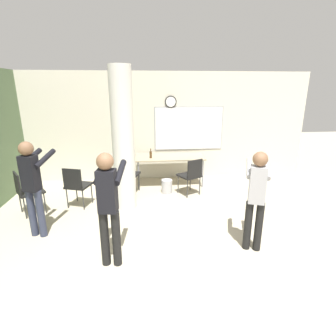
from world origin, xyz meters
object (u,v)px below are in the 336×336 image
at_px(person_playing_front, 108,201).
at_px(bottle_on_table, 151,154).
at_px(chair_table_left, 128,173).
at_px(person_watching_back, 33,182).
at_px(folding_table, 170,158).
at_px(chair_table_right, 191,174).
at_px(chair_by_left_wall, 26,190).
at_px(chair_near_pillar, 77,184).
at_px(person_playing_side, 256,194).

bearing_deg(person_playing_front, bottle_on_table, 77.37).
bearing_deg(chair_table_left, person_watching_back, -130.11).
relative_size(folding_table, chair_table_left, 1.96).
height_order(chair_table_right, chair_by_left_wall, same).
bearing_deg(person_playing_front, person_watching_back, 145.49).
xyz_separation_m(chair_near_pillar, person_playing_side, (3.00, -1.80, 0.40)).
bearing_deg(chair_by_left_wall, person_playing_front, -43.95).
bearing_deg(person_playing_side, person_watching_back, 167.71).
xyz_separation_m(folding_table, chair_by_left_wall, (-2.94, -1.42, -0.18)).
height_order(bottle_on_table, person_playing_side, person_playing_side).
height_order(bottle_on_table, chair_table_right, bottle_on_table).
height_order(folding_table, bottle_on_table, bottle_on_table).
relative_size(bottle_on_table, person_playing_front, 0.15).
height_order(chair_table_right, person_playing_side, person_playing_side).
xyz_separation_m(chair_near_pillar, chair_table_right, (2.46, 0.40, 0.00)).
height_order(chair_table_right, chair_table_left, same).
distance_m(folding_table, chair_table_right, 0.90).
xyz_separation_m(bottle_on_table, person_playing_front, (-0.68, -3.02, 0.13)).
distance_m(person_watching_back, person_playing_front, 1.57).
bearing_deg(bottle_on_table, person_playing_side, -63.46).
distance_m(bottle_on_table, chair_near_pillar, 1.92).
distance_m(chair_by_left_wall, person_watching_back, 1.05).
bearing_deg(chair_near_pillar, person_playing_side, -30.93).
height_order(bottle_on_table, chair_by_left_wall, bottle_on_table).
bearing_deg(chair_table_left, folding_table, 28.57).
bearing_deg(folding_table, chair_table_left, -151.43).
distance_m(chair_table_right, person_playing_front, 2.86).
bearing_deg(chair_by_left_wall, chair_near_pillar, 14.32).
distance_m(chair_table_right, chair_by_left_wall, 3.41).
xyz_separation_m(folding_table, bottle_on_table, (-0.48, -0.12, 0.14)).
bearing_deg(chair_table_left, person_playing_side, -50.55).
xyz_separation_m(chair_by_left_wall, chair_table_left, (1.90, 0.85, 0.00)).
distance_m(chair_near_pillar, person_playing_front, 2.18).
bearing_deg(chair_by_left_wall, folding_table, 25.72).
distance_m(bottle_on_table, chair_by_left_wall, 2.80).
bearing_deg(folding_table, person_watching_back, -137.55).
height_order(bottle_on_table, person_playing_front, person_playing_front).
height_order(chair_near_pillar, person_playing_side, person_playing_side).
bearing_deg(person_playing_side, chair_by_left_wall, 158.04).
relative_size(bottle_on_table, chair_table_right, 0.27).
bearing_deg(person_playing_side, chair_table_left, 129.45).
bearing_deg(chair_by_left_wall, person_playing_side, -21.96).
xyz_separation_m(chair_table_left, person_watching_back, (-1.41, -1.68, 0.44)).
height_order(chair_by_left_wall, person_playing_side, person_playing_side).
height_order(chair_table_left, person_watching_back, person_watching_back).
height_order(chair_table_left, person_playing_side, person_playing_side).
relative_size(person_watching_back, person_playing_front, 1.00).
bearing_deg(chair_table_right, chair_table_left, 171.40).
height_order(folding_table, person_playing_side, person_playing_side).
relative_size(folding_table, bottle_on_table, 7.22).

